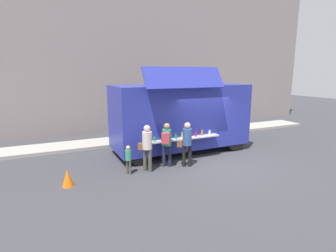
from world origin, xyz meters
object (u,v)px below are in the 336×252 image
Objects in this scene: customer_rear_waiting at (147,144)px; child_near_queue at (128,157)px; customer_front_ordering at (187,141)px; food_truck_main at (181,116)px; traffic_cone_orange at (68,178)px; trash_bin at (229,124)px; customer_mid_with_backpack at (167,140)px.

customer_rear_waiting is 0.80m from child_near_queue.
food_truck_main is at bearing 5.68° from customer_front_ordering.
customer_front_ordering reaches higher than traffic_cone_orange.
food_truck_main reaches higher than child_near_queue.
child_near_queue is (-0.69, 0.01, -0.40)m from customer_rear_waiting.
customer_front_ordering is at bearing -34.95° from child_near_queue.
trash_bin is 7.14m from customer_mid_with_backpack.
traffic_cone_orange is at bearing 117.33° from customer_front_ordering.
trash_bin is 0.57× the size of customer_mid_with_backpack.
customer_mid_with_backpack is at bearing -132.10° from food_truck_main.
customer_mid_with_backpack is at bearing 5.28° from traffic_cone_orange.
child_near_queue is (-2.23, 0.15, -0.40)m from customer_front_ordering.
trash_bin is (4.48, 2.32, -1.16)m from food_truck_main.
trash_bin is at bearing 26.50° from food_truck_main.
customer_rear_waiting is at bearing 4.24° from traffic_cone_orange.
customer_front_ordering is (-0.73, -1.91, -0.62)m from food_truck_main.
child_near_queue is at bearing 112.63° from customer_front_ordering.
food_truck_main is 5.17m from trash_bin.
customer_mid_with_backpack reaches higher than trash_bin.
customer_front_ordering reaches higher than trash_bin.
trash_bin is 0.56× the size of customer_front_ordering.
customer_mid_with_backpack is 1.63× the size of child_near_queue.
customer_rear_waiting is at bearing 131.99° from customer_mid_with_backpack.
customer_front_ordering is at bearing 0.78° from traffic_cone_orange.
customer_rear_waiting is at bearing -31.75° from child_near_queue.
trash_bin is at bearing -3.59° from customer_rear_waiting.
customer_front_ordering is 1.00× the size of customer_rear_waiting.
customer_rear_waiting is (-0.83, -0.13, -0.02)m from customer_mid_with_backpack.
traffic_cone_orange is 2.84m from customer_rear_waiting.
trash_bin is (9.48, 4.29, 0.20)m from traffic_cone_orange.
customer_front_ordering is 2.27m from child_near_queue.
customer_rear_waiting is (-1.54, 0.14, 0.00)m from customer_front_ordering.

